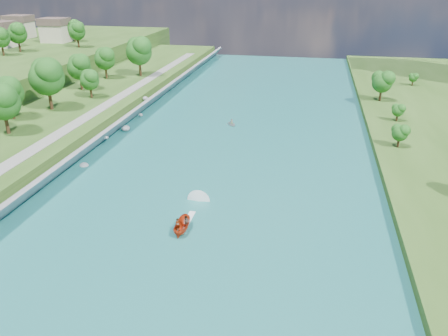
# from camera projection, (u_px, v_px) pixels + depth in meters

# --- Properties ---
(ground) EXTENTS (260.00, 260.00, 0.00)m
(ground) POSITION_uv_depth(u_px,v_px,m) (185.00, 238.00, 57.50)
(ground) COLOR #2D5119
(ground) RESTS_ON ground
(river_water) EXTENTS (55.00, 240.00, 0.10)m
(river_water) POSITION_uv_depth(u_px,v_px,m) (217.00, 175.00, 75.38)
(river_water) COLOR #1B6769
(river_water) RESTS_ON ground
(ridge_west) EXTENTS (60.00, 120.00, 9.00)m
(ridge_west) POSITION_uv_depth(u_px,v_px,m) (37.00, 58.00, 155.77)
(ridge_west) COLOR #2D5119
(ridge_west) RESTS_ON ground
(riprap_bank) EXTENTS (3.94, 236.00, 4.30)m
(riprap_bank) POSITION_uv_depth(u_px,v_px,m) (76.00, 156.00, 78.63)
(riprap_bank) COLOR slate
(riprap_bank) RESTS_ON ground
(riverside_path) EXTENTS (3.00, 200.00, 0.10)m
(riverside_path) POSITION_uv_depth(u_px,v_px,m) (44.00, 143.00, 79.90)
(riverside_path) COLOR gray
(riverside_path) RESTS_ON berm_west
(ridge_houses) EXTENTS (29.50, 29.50, 8.40)m
(ridge_houses) POSITION_uv_depth(u_px,v_px,m) (25.00, 30.00, 157.79)
(ridge_houses) COLOR beige
(ridge_houses) RESTS_ON ridge_west
(trees_east) EXTENTS (15.55, 135.20, 9.26)m
(trees_east) POSITION_uv_depth(u_px,v_px,m) (443.00, 150.00, 72.19)
(trees_east) COLOR #164C14
(trees_east) RESTS_ON berm_east
(trees_ridge) EXTENTS (20.32, 37.91, 10.60)m
(trees_ridge) POSITION_uv_depth(u_px,v_px,m) (42.00, 34.00, 142.59)
(trees_ridge) COLOR #164C14
(trees_ridge) RESTS_ON ridge_west
(motorboat) EXTENTS (3.60, 19.08, 2.16)m
(motorboat) POSITION_uv_depth(u_px,v_px,m) (184.00, 222.00, 59.59)
(motorboat) COLOR #BB300E
(motorboat) RESTS_ON river_water
(raft) EXTENTS (3.31, 3.56, 1.47)m
(raft) POSITION_uv_depth(u_px,v_px,m) (232.00, 124.00, 100.00)
(raft) COLOR gray
(raft) RESTS_ON river_water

